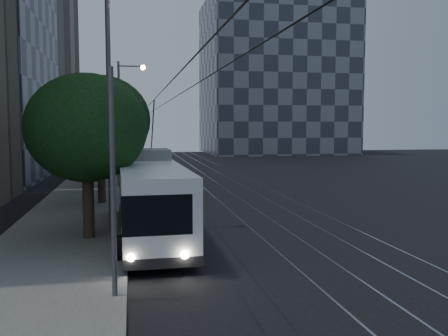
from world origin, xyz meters
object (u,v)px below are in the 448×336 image
streetlamp_far (124,107)px  car_white_d (140,160)px  car_white_b (149,167)px  car_white_c (152,163)px  streetlamp_near (119,78)px  car_white_a (139,176)px  pickup_silver (154,184)px  trolleybus (150,198)px

streetlamp_far → car_white_d: bearing=81.1°
car_white_b → car_white_c: (0.45, 4.49, 0.02)m
streetlamp_near → streetlamp_far: (-0.10, 23.29, -0.46)m
car_white_a → car_white_b: size_ratio=0.95×
car_white_b → car_white_d: 8.96m
car_white_d → car_white_c: bearing=-54.3°
car_white_a → car_white_b: (1.07, 8.37, -0.08)m
car_white_a → car_white_c: bearing=59.3°
car_white_a → streetlamp_far: bearing=73.6°
car_white_a → streetlamp_near: size_ratio=0.42×
car_white_b → streetlamp_near: streetlamp_near is taller
pickup_silver → streetlamp_far: size_ratio=0.51×
car_white_b → streetlamp_far: (-2.15, -0.24, 5.35)m
trolleybus → car_white_d: (0.15, 33.92, -0.88)m
trolleybus → car_white_b: 25.02m
car_white_d → streetlamp_far: (-1.44, -9.17, 5.34)m
car_white_c → streetlamp_far: streetlamp_far is taller
trolleybus → streetlamp_near: streetlamp_near is taller
pickup_silver → streetlamp_near: size_ratio=0.47×
trolleybus → car_white_d: 33.93m
trolleybus → pickup_silver: (0.70, 11.83, -0.87)m
car_white_a → streetlamp_far: (-1.09, 8.14, 5.27)m
trolleybus → car_white_c: 29.52m
trolleybus → car_white_d: size_ratio=2.78×
car_white_b → car_white_c: size_ratio=1.10×
streetlamp_near → streetlamp_far: streetlamp_near is taller
car_white_a → streetlamp_far: 9.76m
car_white_b → car_white_c: car_white_c is taller
pickup_silver → trolleybus: bearing=-71.6°
trolleybus → car_white_c: bearing=85.7°
pickup_silver → streetlamp_far: (-1.98, 12.92, 5.34)m
car_white_c → car_white_a: bearing=-78.6°
car_white_c → car_white_b: bearing=-77.6°
car_white_d → streetlamp_far: size_ratio=0.41×
trolleybus → streetlamp_near: 5.28m
trolleybus → car_white_a: (-0.20, 16.62, -0.80)m
streetlamp_near → car_white_a: bearing=86.3°
car_white_a → streetlamp_near: 16.23m
trolleybus → car_white_a: bearing=89.0°
pickup_silver → streetlamp_far: bearing=120.5°
pickup_silver → car_white_c: size_ratio=1.18×
trolleybus → car_white_c: trolleybus is taller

